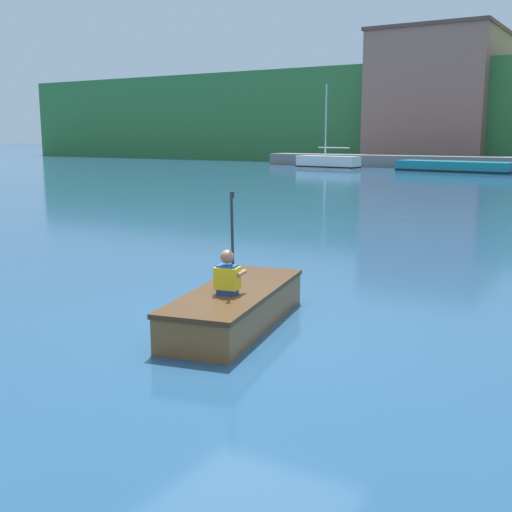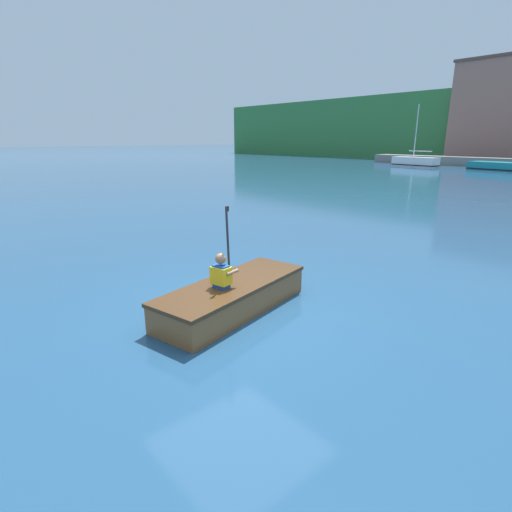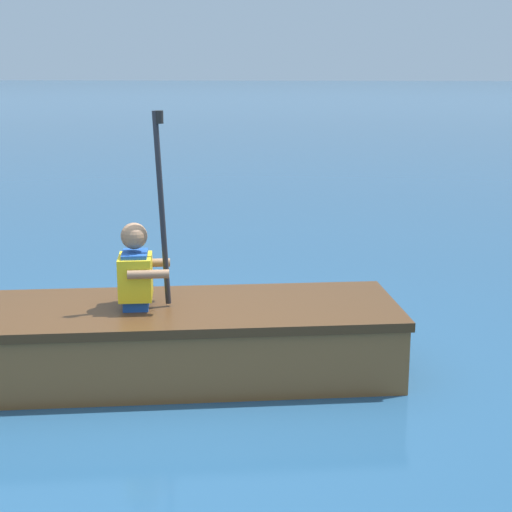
{
  "view_description": "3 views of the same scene",
  "coord_description": "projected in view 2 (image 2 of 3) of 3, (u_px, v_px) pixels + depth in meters",
  "views": [
    {
      "loc": [
        4.17,
        -6.56,
        2.42
      ],
      "look_at": [
        -0.24,
        0.61,
        0.83
      ],
      "focal_mm": 45.0,
      "sensor_mm": 36.0,
      "label": 1
    },
    {
      "loc": [
        4.55,
        -3.62,
        2.71
      ],
      "look_at": [
        -0.24,
        0.61,
        0.83
      ],
      "focal_mm": 28.0,
      "sensor_mm": 36.0,
      "label": 2
    },
    {
      "loc": [
        4.56,
        1.21,
        1.98
      ],
      "look_at": [
        -0.24,
        0.61,
        0.83
      ],
      "focal_mm": 55.0,
      "sensor_mm": 36.0,
      "label": 3
    }
  ],
  "objects": [
    {
      "name": "ground_plane",
      "position": [
        237.0,
        316.0,
        6.34
      ],
      "size": [
        300.0,
        300.0,
        0.0
      ],
      "primitive_type": "plane",
      "color": "navy"
    },
    {
      "name": "moored_boat_dock_center_far",
      "position": [
        415.0,
        162.0,
        40.54
      ],
      "size": [
        4.86,
        1.93,
        6.0
      ],
      "color": "white",
      "rests_on": "ground"
    },
    {
      "name": "rowboat_foreground",
      "position": [
        235.0,
        294.0,
        6.54
      ],
      "size": [
        1.57,
        3.02,
        0.48
      ],
      "color": "brown",
      "rests_on": "ground"
    },
    {
      "name": "person_paddler",
      "position": [
        221.0,
        272.0,
        6.17
      ],
      "size": [
        0.4,
        0.39,
        1.26
      ],
      "color": "#1E4CA5",
      "rests_on": "rowboat_foreground"
    }
  ]
}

